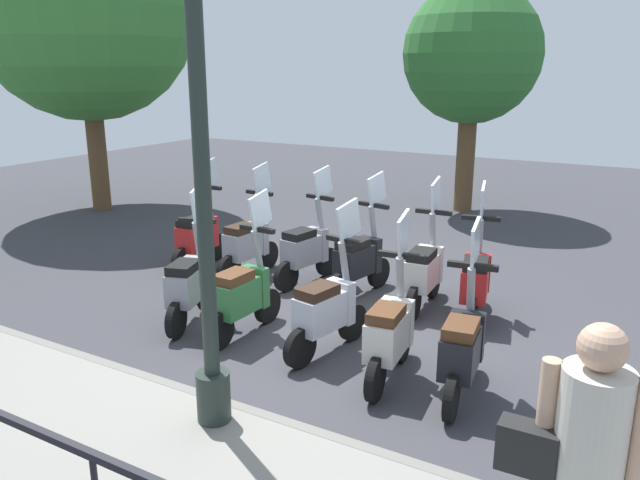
# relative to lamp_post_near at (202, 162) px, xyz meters

# --- Properties ---
(ground_plane) EXTENTS (28.00, 28.00, 0.00)m
(ground_plane) POSITION_rel_lamp_post_near_xyz_m (2.40, 0.04, -2.17)
(ground_plane) COLOR #38383D
(promenade_walkway) EXTENTS (2.20, 20.00, 0.15)m
(promenade_walkway) POSITION_rel_lamp_post_near_xyz_m (-0.75, 0.04, -2.10)
(promenade_walkway) COLOR gray
(promenade_walkway) RESTS_ON ground_plane
(lamp_post_near) EXTENTS (0.26, 0.90, 4.54)m
(lamp_post_near) POSITION_rel_lamp_post_near_xyz_m (0.00, 0.00, 0.00)
(lamp_post_near) COLOR #232D28
(lamp_post_near) RESTS_ON promenade_walkway
(pedestrian_with_bag) EXTENTS (0.32, 0.65, 1.59)m
(pedestrian_with_bag) POSITION_rel_lamp_post_near_xyz_m (-0.56, -2.68, -1.09)
(pedestrian_with_bag) COLOR #384C70
(pedestrian_with_bag) RESTS_ON promenade_walkway
(tree_large) EXTENTS (4.15, 4.15, 5.92)m
(tree_large) POSITION_rel_lamp_post_near_xyz_m (5.21, 7.14, 1.66)
(tree_large) COLOR brown
(tree_large) RESTS_ON ground_plane
(tree_distant) EXTENTS (2.63, 2.63, 4.35)m
(tree_distant) POSITION_rel_lamp_post_near_xyz_m (8.76, 0.76, 0.84)
(tree_distant) COLOR brown
(tree_distant) RESTS_ON ground_plane
(scooter_near_0) EXTENTS (1.23, 0.44, 1.54)m
(scooter_near_0) POSITION_rel_lamp_post_near_xyz_m (1.55, -1.48, -1.69)
(scooter_near_0) COLOR black
(scooter_near_0) RESTS_ON ground_plane
(scooter_near_1) EXTENTS (1.23, 0.44, 1.54)m
(scooter_near_1) POSITION_rel_lamp_post_near_xyz_m (1.53, -0.81, -1.69)
(scooter_near_1) COLOR black
(scooter_near_1) RESTS_ON ground_plane
(scooter_near_2) EXTENTS (1.22, 0.48, 1.54)m
(scooter_near_2) POSITION_rel_lamp_post_near_xyz_m (1.72, -0.04, -1.69)
(scooter_near_2) COLOR black
(scooter_near_2) RESTS_ON ground_plane
(scooter_near_3) EXTENTS (1.23, 0.44, 1.54)m
(scooter_near_3) POSITION_rel_lamp_post_near_xyz_m (1.65, 0.94, -1.69)
(scooter_near_3) COLOR black
(scooter_near_3) RESTS_ON ground_plane
(scooter_near_4) EXTENTS (1.20, 0.55, 1.54)m
(scooter_near_4) POSITION_rel_lamp_post_near_xyz_m (1.64, 1.66, -1.69)
(scooter_near_4) COLOR black
(scooter_near_4) RESTS_ON ground_plane
(scooter_far_0) EXTENTS (1.22, 0.49, 1.54)m
(scooter_far_0) POSITION_rel_lamp_post_near_xyz_m (3.34, -1.07, -1.69)
(scooter_far_0) COLOR black
(scooter_far_0) RESTS_ON ground_plane
(scooter_far_1) EXTENTS (1.23, 0.44, 1.54)m
(scooter_far_1) POSITION_rel_lamp_post_near_xyz_m (3.36, -0.45, -1.69)
(scooter_far_1) COLOR black
(scooter_far_1) RESTS_ON ground_plane
(scooter_far_2) EXTENTS (1.22, 0.48, 1.54)m
(scooter_far_2) POSITION_rel_lamp_post_near_xyz_m (3.36, 0.41, -1.69)
(scooter_far_2) COLOR black
(scooter_far_2) RESTS_ON ground_plane
(scooter_far_3) EXTENTS (1.23, 0.47, 1.54)m
(scooter_far_3) POSITION_rel_lamp_post_near_xyz_m (3.44, 1.22, -1.69)
(scooter_far_3) COLOR black
(scooter_far_3) RESTS_ON ground_plane
(scooter_far_4) EXTENTS (1.23, 0.44, 1.54)m
(scooter_far_4) POSITION_rel_lamp_post_near_xyz_m (3.28, 2.07, -1.69)
(scooter_far_4) COLOR black
(scooter_far_4) RESTS_ON ground_plane
(scooter_far_5) EXTENTS (1.23, 0.44, 1.54)m
(scooter_far_5) POSITION_rel_lamp_post_near_xyz_m (3.25, 2.91, -1.69)
(scooter_far_5) COLOR black
(scooter_far_5) RESTS_ON ground_plane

